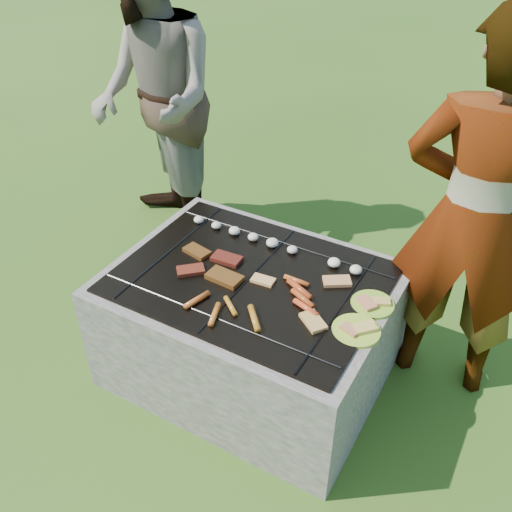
{
  "coord_description": "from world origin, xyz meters",
  "views": [
    {
      "loc": [
        1.06,
        -1.8,
        2.25
      ],
      "look_at": [
        0.0,
        0.05,
        0.7
      ],
      "focal_mm": 40.0,
      "sensor_mm": 36.0,
      "label": 1
    }
  ],
  "objects_px": {
    "fire_pit": "(251,329)",
    "plate_near": "(357,330)",
    "cook": "(474,220)",
    "bystander": "(154,100)",
    "plate_far": "(372,304)"
  },
  "relations": [
    {
      "from": "fire_pit",
      "to": "plate_near",
      "type": "height_order",
      "value": "plate_near"
    },
    {
      "from": "fire_pit",
      "to": "plate_near",
      "type": "xyz_separation_m",
      "value": [
        0.56,
        -0.09,
        0.33
      ]
    },
    {
      "from": "cook",
      "to": "plate_far",
      "type": "bearing_deg",
      "value": 46.16
    },
    {
      "from": "fire_pit",
      "to": "bystander",
      "type": "xyz_separation_m",
      "value": [
        -1.16,
        0.82,
        0.69
      ]
    },
    {
      "from": "plate_far",
      "to": "cook",
      "type": "xyz_separation_m",
      "value": [
        0.29,
        0.38,
        0.32
      ]
    },
    {
      "from": "plate_far",
      "to": "cook",
      "type": "height_order",
      "value": "cook"
    },
    {
      "from": "cook",
      "to": "plate_near",
      "type": "bearing_deg",
      "value": 56.69
    },
    {
      "from": "cook",
      "to": "bystander",
      "type": "distance_m",
      "value": 2.03
    },
    {
      "from": "plate_near",
      "to": "bystander",
      "type": "xyz_separation_m",
      "value": [
        -1.72,
        0.91,
        0.37
      ]
    },
    {
      "from": "plate_far",
      "to": "fire_pit",
      "type": "bearing_deg",
      "value": -169.74
    },
    {
      "from": "plate_far",
      "to": "bystander",
      "type": "relative_size",
      "value": 0.11
    },
    {
      "from": "plate_far",
      "to": "plate_near",
      "type": "relative_size",
      "value": 0.81
    },
    {
      "from": "fire_pit",
      "to": "plate_near",
      "type": "bearing_deg",
      "value": -9.01
    },
    {
      "from": "plate_far",
      "to": "cook",
      "type": "bearing_deg",
      "value": 53.05
    },
    {
      "from": "plate_near",
      "to": "bystander",
      "type": "distance_m",
      "value": 1.98
    }
  ]
}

